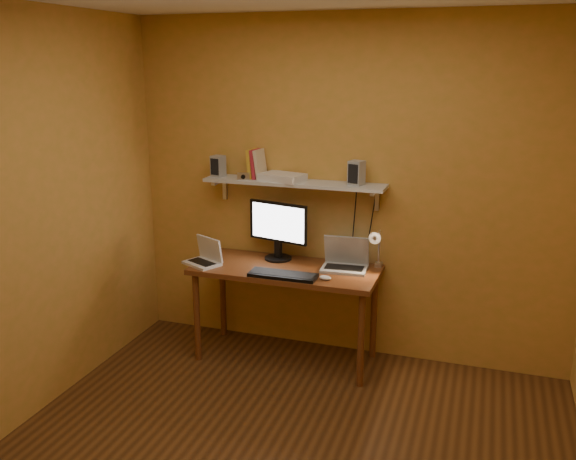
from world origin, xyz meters
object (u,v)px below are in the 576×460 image
(monitor, at_px, (278,228))
(laptop, at_px, (345,260))
(shelf_camera, at_px, (243,176))
(mouse, at_px, (325,278))
(netbook, at_px, (205,257))
(desk_lamp, at_px, (377,244))
(router, at_px, (283,177))
(speaker_left, at_px, (218,166))
(desk, at_px, (286,278))
(keyboard, at_px, (283,275))
(wall_shelf, at_px, (294,183))
(speaker_right, at_px, (356,173))

(monitor, height_order, laptop, monitor)
(laptop, bearing_deg, shelf_camera, 176.44)
(mouse, xyz_separation_m, shelf_camera, (-0.74, 0.29, 0.64))
(netbook, distance_m, desk_lamp, 1.30)
(router, bearing_deg, speaker_left, 179.14)
(desk, height_order, desk_lamp, desk_lamp)
(keyboard, relative_size, shelf_camera, 5.13)
(wall_shelf, distance_m, shelf_camera, 0.39)
(router, bearing_deg, laptop, -8.32)
(wall_shelf, distance_m, netbook, 0.88)
(desk, height_order, wall_shelf, wall_shelf)
(speaker_left, bearing_deg, desk_lamp, 7.75)
(laptop, height_order, desk_lamp, desk_lamp)
(speaker_right, bearing_deg, wall_shelf, -161.54)
(netbook, distance_m, shelf_camera, 0.68)
(mouse, distance_m, speaker_right, 0.80)
(monitor, height_order, mouse, monitor)
(netbook, relative_size, desk_lamp, 0.87)
(keyboard, height_order, speaker_left, speaker_left)
(netbook, bearing_deg, monitor, 55.72)
(speaker_right, height_order, router, speaker_right)
(wall_shelf, bearing_deg, speaker_left, 179.71)
(speaker_left, xyz_separation_m, speaker_right, (1.10, 0.00, 0.01))
(desk, height_order, monitor, monitor)
(laptop, relative_size, desk_lamp, 0.93)
(monitor, bearing_deg, shelf_camera, -155.13)
(wall_shelf, xyz_separation_m, keyboard, (0.05, -0.40, -0.60))
(netbook, xyz_separation_m, mouse, (0.97, -0.06, -0.04))
(laptop, height_order, keyboard, laptop)
(wall_shelf, height_order, keyboard, wall_shelf)
(netbook, height_order, keyboard, netbook)
(wall_shelf, relative_size, router, 4.36)
(wall_shelf, xyz_separation_m, laptop, (0.43, -0.08, -0.54))
(desk, relative_size, router, 4.36)
(wall_shelf, distance_m, router, 0.10)
(speaker_left, bearing_deg, wall_shelf, 10.62)
(desk, bearing_deg, wall_shelf, 90.00)
(laptop, bearing_deg, wall_shelf, 165.82)
(monitor, distance_m, keyboard, 0.48)
(monitor, xyz_separation_m, desk_lamp, (0.78, -0.04, -0.05))
(speaker_left, relative_size, speaker_right, 0.92)
(mouse, height_order, shelf_camera, shelf_camera)
(netbook, bearing_deg, keyboard, 17.79)
(speaker_left, bearing_deg, laptop, 6.36)
(speaker_right, relative_size, shelf_camera, 1.85)
(keyboard, distance_m, shelf_camera, 0.83)
(shelf_camera, bearing_deg, speaker_left, 161.21)
(wall_shelf, xyz_separation_m, speaker_right, (0.48, 0.01, 0.11))
(shelf_camera, bearing_deg, desk, -16.60)
(desk, distance_m, laptop, 0.47)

